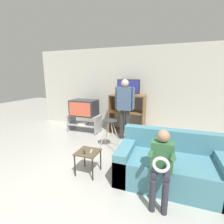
{
  "coord_description": "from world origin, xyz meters",
  "views": [
    {
      "loc": [
        1.31,
        -1.56,
        1.71
      ],
      "look_at": [
        0.08,
        1.92,
        0.9
      ],
      "focal_mm": 26.0,
      "sensor_mm": 36.0,
      "label": 1
    }
  ],
  "objects_px": {
    "television_flat": "(128,88)",
    "remote_control_white": "(91,151)",
    "folding_stool": "(110,126)",
    "snack_table": "(88,155)",
    "media_shelf": "(127,113)",
    "person_standing_adult": "(125,104)",
    "couch": "(171,165)",
    "person_seated_child": "(162,161)",
    "remote_control_black": "(84,152)",
    "tv_stand": "(84,123)",
    "television_main": "(84,108)"
  },
  "relations": [
    {
      "from": "person_standing_adult",
      "to": "remote_control_white",
      "type": "bearing_deg",
      "value": -93.33
    },
    {
      "from": "person_seated_child",
      "to": "media_shelf",
      "type": "bearing_deg",
      "value": 113.33
    },
    {
      "from": "media_shelf",
      "to": "television_main",
      "type": "bearing_deg",
      "value": -163.19
    },
    {
      "from": "television_main",
      "to": "remote_control_black",
      "type": "xyz_separation_m",
      "value": [
        1.13,
        -2.06,
        -0.34
      ]
    },
    {
      "from": "folding_stool",
      "to": "remote_control_black",
      "type": "distance_m",
      "value": 1.15
    },
    {
      "from": "tv_stand",
      "to": "television_main",
      "type": "xyz_separation_m",
      "value": [
        0.0,
        0.01,
        0.51
      ]
    },
    {
      "from": "person_seated_child",
      "to": "remote_control_black",
      "type": "bearing_deg",
      "value": 170.48
    },
    {
      "from": "television_flat",
      "to": "snack_table",
      "type": "height_order",
      "value": "television_flat"
    },
    {
      "from": "remote_control_white",
      "to": "tv_stand",
      "type": "bearing_deg",
      "value": 106.09
    },
    {
      "from": "television_flat",
      "to": "remote_control_white",
      "type": "distance_m",
      "value": 2.6
    },
    {
      "from": "television_flat",
      "to": "remote_control_black",
      "type": "bearing_deg",
      "value": -93.78
    },
    {
      "from": "folding_stool",
      "to": "person_standing_adult",
      "type": "bearing_deg",
      "value": 77.38
    },
    {
      "from": "snack_table",
      "to": "couch",
      "type": "bearing_deg",
      "value": 10.41
    },
    {
      "from": "media_shelf",
      "to": "person_seated_child",
      "type": "distance_m",
      "value": 2.91
    },
    {
      "from": "person_seated_child",
      "to": "tv_stand",
      "type": "bearing_deg",
      "value": 137.05
    },
    {
      "from": "remote_control_white",
      "to": "snack_table",
      "type": "bearing_deg",
      "value": 167.92
    },
    {
      "from": "television_flat",
      "to": "couch",
      "type": "xyz_separation_m",
      "value": [
        1.27,
        -2.16,
        -1.11
      ]
    },
    {
      "from": "folding_stool",
      "to": "person_seated_child",
      "type": "xyz_separation_m",
      "value": [
        1.24,
        -1.36,
        0.04
      ]
    },
    {
      "from": "tv_stand",
      "to": "person_standing_adult",
      "type": "bearing_deg",
      "value": -8.1
    },
    {
      "from": "media_shelf",
      "to": "person_standing_adult",
      "type": "xyz_separation_m",
      "value": [
        0.07,
        -0.59,
        0.4
      ]
    },
    {
      "from": "couch",
      "to": "person_seated_child",
      "type": "bearing_deg",
      "value": -105.14
    },
    {
      "from": "tv_stand",
      "to": "media_shelf",
      "type": "bearing_deg",
      "value": 17.33
    },
    {
      "from": "snack_table",
      "to": "media_shelf",
      "type": "bearing_deg",
      "value": 87.67
    },
    {
      "from": "folding_stool",
      "to": "person_seated_child",
      "type": "relative_size",
      "value": 0.7
    },
    {
      "from": "snack_table",
      "to": "couch",
      "type": "relative_size",
      "value": 0.24
    },
    {
      "from": "tv_stand",
      "to": "folding_stool",
      "type": "height_order",
      "value": "folding_stool"
    },
    {
      "from": "television_flat",
      "to": "remote_control_black",
      "type": "xyz_separation_m",
      "value": [
        -0.16,
        -2.46,
        -0.96
      ]
    },
    {
      "from": "remote_control_black",
      "to": "person_seated_child",
      "type": "height_order",
      "value": "person_seated_child"
    },
    {
      "from": "folding_stool",
      "to": "media_shelf",
      "type": "bearing_deg",
      "value": 86.15
    },
    {
      "from": "couch",
      "to": "person_standing_adult",
      "type": "height_order",
      "value": "person_standing_adult"
    },
    {
      "from": "television_main",
      "to": "remote_control_black",
      "type": "bearing_deg",
      "value": -61.21
    },
    {
      "from": "tv_stand",
      "to": "media_shelf",
      "type": "xyz_separation_m",
      "value": [
        1.29,
        0.4,
        0.34
      ]
    },
    {
      "from": "tv_stand",
      "to": "person_seated_child",
      "type": "relative_size",
      "value": 0.97
    },
    {
      "from": "tv_stand",
      "to": "television_flat",
      "type": "height_order",
      "value": "television_flat"
    },
    {
      "from": "television_main",
      "to": "couch",
      "type": "height_order",
      "value": "television_main"
    },
    {
      "from": "person_standing_adult",
      "to": "remote_control_black",
      "type": "bearing_deg",
      "value": -96.71
    },
    {
      "from": "television_main",
      "to": "person_seated_child",
      "type": "bearing_deg",
      "value": -43.18
    },
    {
      "from": "media_shelf",
      "to": "remote_control_black",
      "type": "bearing_deg",
      "value": -93.41
    },
    {
      "from": "snack_table",
      "to": "remote_control_black",
      "type": "xyz_separation_m",
      "value": [
        -0.05,
        -0.04,
        0.07
      ]
    },
    {
      "from": "tv_stand",
      "to": "couch",
      "type": "height_order",
      "value": "couch"
    },
    {
      "from": "remote_control_black",
      "to": "remote_control_white",
      "type": "height_order",
      "value": "same"
    },
    {
      "from": "television_flat",
      "to": "remote_control_white",
      "type": "height_order",
      "value": "television_flat"
    },
    {
      "from": "tv_stand",
      "to": "person_standing_adult",
      "type": "height_order",
      "value": "person_standing_adult"
    },
    {
      "from": "folding_stool",
      "to": "snack_table",
      "type": "xyz_separation_m",
      "value": [
        -0.01,
        -1.1,
        -0.21
      ]
    },
    {
      "from": "media_shelf",
      "to": "snack_table",
      "type": "height_order",
      "value": "media_shelf"
    },
    {
      "from": "person_seated_child",
      "to": "folding_stool",
      "type": "bearing_deg",
      "value": 132.39
    },
    {
      "from": "folding_stool",
      "to": "television_flat",
      "type": "bearing_deg",
      "value": 85.47
    },
    {
      "from": "snack_table",
      "to": "tv_stand",
      "type": "bearing_deg",
      "value": 120.62
    },
    {
      "from": "tv_stand",
      "to": "couch",
      "type": "distance_m",
      "value": 3.12
    },
    {
      "from": "television_flat",
      "to": "folding_stool",
      "type": "xyz_separation_m",
      "value": [
        -0.1,
        -1.32,
        -0.82
      ]
    }
  ]
}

